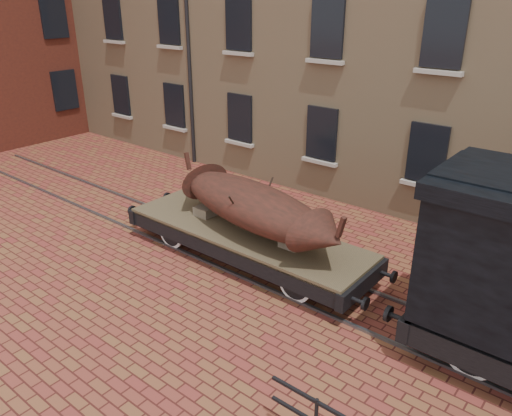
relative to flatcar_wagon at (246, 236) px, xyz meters
The scene contains 4 objects.
ground 1.71m from the flatcar_wagon, ahead, with size 90.00×90.00×0.00m, color maroon.
rail_track 1.70m from the flatcar_wagon, ahead, with size 30.00×1.52×0.06m.
flatcar_wagon is the anchor object (origin of this frame).
iron_boat 0.95m from the flatcar_wagon, ahead, with size 5.77×2.49×1.42m.
Camera 1 is at (5.78, -8.62, 6.38)m, focal length 35.00 mm.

